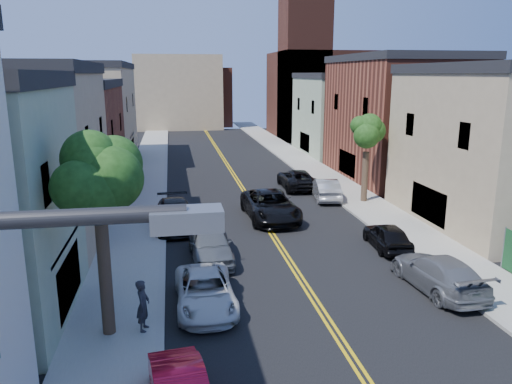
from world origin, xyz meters
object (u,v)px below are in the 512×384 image
grey_car_left (210,244)px  pedestrian_left (143,305)px  black_suv_lane (270,206)px  silver_car_right (326,189)px  white_pickup (205,291)px  black_car_left (175,215)px  grey_car_right (438,273)px  dark_car_right_far (297,179)px  black_car_right (387,236)px

grey_car_left → pedestrian_left: pedestrian_left is taller
grey_car_left → black_suv_lane: 7.74m
grey_car_left → silver_car_right: grey_car_left is taller
white_pickup → black_car_left: 10.75m
white_pickup → grey_car_left: size_ratio=0.97×
black_suv_lane → pedestrian_left: (-7.20, -13.15, 0.20)m
grey_car_right → dark_car_right_far: 19.65m
grey_car_left → pedestrian_left: size_ratio=2.68×
white_pickup → grey_car_left: bearing=82.4°
white_pickup → dark_car_right_far: 21.45m
white_pickup → black_car_left: bearing=94.9°
white_pickup → black_suv_lane: 12.49m
black_car_right → black_car_left: bearing=-23.1°
grey_car_right → black_car_right: bearing=-94.1°
black_car_left → black_car_right: bearing=-29.6°
grey_car_left → black_car_left: 5.90m
grey_car_right → dark_car_right_far: (-1.13, 19.62, 0.00)m
grey_car_left → dark_car_right_far: (8.13, 14.54, -0.09)m
grey_car_left → black_car_right: size_ratio=1.24×
dark_car_right_far → grey_car_left: bearing=62.1°
white_pickup → black_car_right: (9.92, 5.12, 0.01)m
grey_car_right → silver_car_right: 15.82m
grey_car_left → silver_car_right: 14.20m
black_car_left → black_suv_lane: 6.02m
grey_car_right → pedestrian_left: (-12.16, -1.63, 0.32)m
black_car_right → pedestrian_left: 13.97m
black_car_right → black_suv_lane: black_suv_lane is taller
black_car_left → grey_car_right: bearing=-47.1°
silver_car_right → dark_car_right_far: silver_car_right is taller
grey_car_right → dark_car_right_far: size_ratio=0.96×
white_pickup → black_car_left: (-1.05, 10.70, 0.13)m
silver_car_right → black_suv_lane: bearing=48.5°
white_pickup → dark_car_right_far: (8.75, 19.58, 0.08)m
silver_car_right → black_suv_lane: (-5.00, -4.30, 0.11)m
black_suv_lane → grey_car_left: bearing=-125.5°
grey_car_right → black_car_right: size_ratio=1.29×
black_suv_lane → dark_car_right_far: bearing=63.0°
grey_car_left → silver_car_right: size_ratio=1.07×
silver_car_right → pedestrian_left: 21.29m
black_car_left → black_car_right: (10.97, -5.58, -0.12)m
silver_car_right → pedestrian_left: size_ratio=2.50×
white_pickup → black_car_left: size_ratio=0.88×
pedestrian_left → silver_car_right: bearing=-23.6°
black_car_left → dark_car_right_far: (9.79, 8.88, -0.04)m
grey_car_right → black_car_right: (0.04, 5.16, -0.07)m
grey_car_right → silver_car_right: bearing=-93.8°
grey_car_left → black_suv_lane: (4.30, 6.44, 0.03)m
black_car_right → grey_car_right: bearing=93.5°
white_pickup → black_car_right: size_ratio=1.20×
grey_car_left → pedestrian_left: 7.31m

